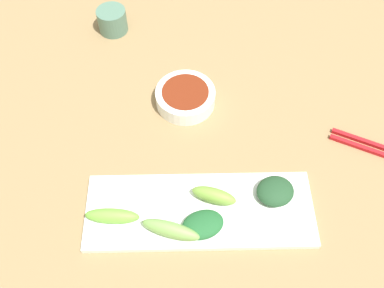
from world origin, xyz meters
The scene contains 9 objects.
tabletop centered at (0.00, 0.00, 0.01)m, with size 2.10×2.10×0.02m, color olive.
sauce_bowl centered at (-0.11, -0.04, 0.04)m, with size 0.12×0.12×0.03m.
serving_plate centered at (0.14, -0.02, 0.03)m, with size 0.14×0.39×0.01m, color white.
broccoli_leafy_0 centered at (0.17, -0.01, 0.04)m, with size 0.05×0.07×0.02m, color #205B2D.
broccoli_stalk_1 centered at (0.12, 0.01, 0.05)m, with size 0.03×0.08×0.03m, color #77A33D.
broccoli_leafy_2 centered at (0.11, 0.12, 0.05)m, with size 0.06×0.07×0.03m, color #214628.
broccoli_stalk_3 centered at (0.18, -0.06, 0.05)m, with size 0.03×0.10×0.03m, color #78AA52.
broccoli_stalk_4 centered at (0.15, -0.16, 0.05)m, with size 0.03×0.09×0.03m, color #6FB43D.
tea_cup centered at (-0.33, -0.20, 0.05)m, with size 0.07×0.07×0.05m, color #517663.
Camera 1 is at (0.45, -0.04, 0.70)m, focal length 39.95 mm.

